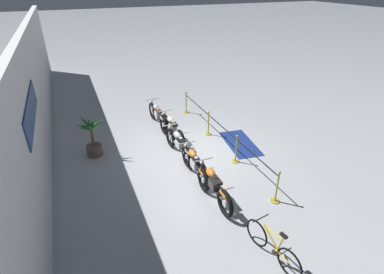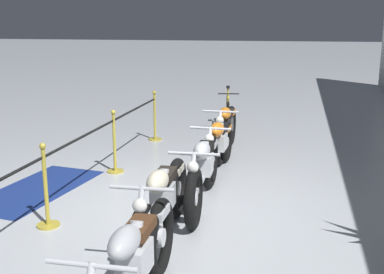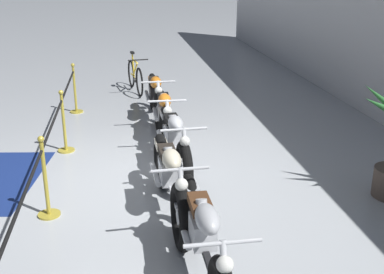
{
  "view_description": "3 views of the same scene",
  "coord_description": "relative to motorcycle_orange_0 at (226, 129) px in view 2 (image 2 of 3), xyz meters",
  "views": [
    {
      "loc": [
        -8.8,
        3.85,
        5.81
      ],
      "look_at": [
        0.17,
        0.11,
        0.58
      ],
      "focal_mm": 28.0,
      "sensor_mm": 36.0,
      "label": 1
    },
    {
      "loc": [
        6.12,
        1.88,
        2.44
      ],
      "look_at": [
        -0.82,
        0.36,
        0.74
      ],
      "focal_mm": 45.0,
      "sensor_mm": 36.0,
      "label": 2
    },
    {
      "loc": [
        6.68,
        -0.05,
        2.95
      ],
      "look_at": [
        -0.34,
        1.01,
        0.42
      ],
      "focal_mm": 45.0,
      "sensor_mm": 36.0,
      "label": 3
    }
  ],
  "objects": [
    {
      "name": "motorcycle_orange_0",
      "position": [
        0.0,
        0.0,
        0.0
      ],
      "size": [
        2.25,
        0.62,
        0.98
      ],
      "color": "black",
      "rests_on": "ground"
    },
    {
      "name": "floor_banner",
      "position": [
        2.56,
        -2.47,
        -0.48
      ],
      "size": [
        2.32,
        1.32,
        0.01
      ],
      "primitive_type": "cube",
      "rotation": [
        0.0,
        0.0,
        -0.13
      ],
      "color": "navy",
      "rests_on": "ground"
    },
    {
      "name": "motorcycle_silver_4",
      "position": [
        5.38,
        0.04,
        -0.0
      ],
      "size": [
        2.41,
        0.62,
        0.97
      ],
      "color": "black",
      "rests_on": "ground"
    },
    {
      "name": "bicycle",
      "position": [
        -2.44,
        -0.31,
        -0.11
      ],
      "size": [
        1.7,
        0.48,
        0.95
      ],
      "color": "black",
      "rests_on": "ground"
    },
    {
      "name": "motorcycle_silver_2",
      "position": [
        2.58,
        0.08,
        -0.02
      ],
      "size": [
        2.45,
        0.62,
        0.96
      ],
      "color": "black",
      "rests_on": "ground"
    },
    {
      "name": "stanchion_mid_left",
      "position": [
        1.5,
        -1.63,
        -0.13
      ],
      "size": [
        0.28,
        0.28,
        1.05
      ],
      "color": "gold",
      "rests_on": "ground"
    },
    {
      "name": "motorcycle_orange_1",
      "position": [
        1.21,
        0.06,
        -0.03
      ],
      "size": [
        2.18,
        0.62,
        0.94
      ],
      "color": "black",
      "rests_on": "ground"
    },
    {
      "name": "ground_plane",
      "position": [
        2.62,
        -0.61,
        -0.49
      ],
      "size": [
        120.0,
        120.0,
        0.0
      ],
      "primitive_type": "plane",
      "color": "#B2B7BC"
    },
    {
      "name": "stanchion_far_left",
      "position": [
        1.46,
        -1.63,
        0.21
      ],
      "size": [
        7.14,
        0.28,
        1.05
      ],
      "color": "gold",
      "rests_on": "ground"
    },
    {
      "name": "motorcycle_cream_3",
      "position": [
        3.93,
        -0.13,
        -0.02
      ],
      "size": [
        2.38,
        0.62,
        0.96
      ],
      "color": "black",
      "rests_on": "ground"
    },
    {
      "name": "stanchion_mid_right",
      "position": [
        3.75,
        -1.63,
        -0.13
      ],
      "size": [
        0.28,
        0.28,
        1.05
      ],
      "color": "gold",
      "rests_on": "ground"
    }
  ]
}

